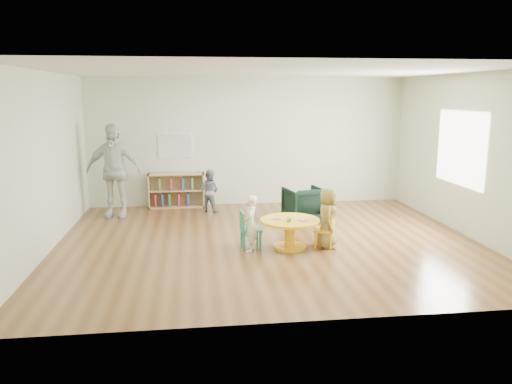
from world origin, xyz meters
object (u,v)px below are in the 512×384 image
Objects in this scene: toddler at (209,191)px; kid_chair_right at (327,229)px; armchair at (304,204)px; child_left at (250,224)px; bookshelf at (176,191)px; adult_caretaker at (114,170)px; child_right at (328,218)px; kid_chair_left at (248,228)px; activity_table at (290,228)px.

kid_chair_right is at bearing 154.90° from toddler.
child_left is at bearing 43.28° from armchair.
bookshelf is 0.64× the size of adult_caretaker.
child_right is (0.00, -0.01, 0.19)m from kid_chair_right.
bookshelf reaches higher than kid_chair_left.
kid_chair_left is 0.86× the size of armchair.
child_left reaches higher than bookshelf.
adult_caretaker is (-3.71, 2.57, 0.63)m from kid_chair_right.
armchair is 0.73× the size of child_right.
kid_chair_right is 0.64× the size of child_left.
adult_caretaker is at bearing -149.62° from bookshelf.
kid_chair_left is 2.11m from armchair.
armchair is 3.86m from adult_caretaker.
armchair is at bearing 23.37° from kid_chair_right.
kid_chair_left is at bearing -36.64° from adult_caretaker.
child_left is (1.26, -3.31, 0.08)m from bookshelf.
adult_caretaker reaches higher than kid_chair_left.
bookshelf is at bearing -146.97° from child_left.
child_right reaches higher than armchair.
toddler is (-0.55, 2.77, 0.00)m from child_left.
kid_chair_left is 0.68× the size of toddler.
toddler reaches higher than activity_table.
toddler reaches higher than armchair.
adult_caretaker reaches higher than toddler.
kid_chair_right reaches higher than activity_table.
bookshelf is 4.13m from child_right.
adult_caretaker is (-3.10, 2.54, 0.61)m from activity_table.
kid_chair_left is 3.50m from adult_caretaker.
kid_chair_left is 0.68× the size of child_left.
bookshelf is (-1.91, 3.24, 0.04)m from activity_table.
activity_table is 1.87m from armchair.
activity_table is 0.63m from child_right.
armchair is 2.23m from child_left.
child_right is at bearing -3.25° from activity_table.
child_right is (1.27, -0.13, 0.16)m from kid_chair_left.
armchair is (1.29, 1.67, -0.00)m from kid_chair_left.
kid_chair_left is 0.20m from child_left.
child_right is (2.51, -3.28, 0.13)m from bookshelf.
armchair is 1.81m from child_right.
bookshelf is (-2.51, 3.27, 0.06)m from kid_chair_right.
adult_caretaker reaches higher than bookshelf.
kid_chair_right is 0.19m from child_right.
adult_caretaker is at bearing -138.30° from kid_chair_left.
adult_caretaker is (-2.44, 2.44, 0.61)m from kid_chair_left.
toddler is at bearing -39.27° from armchair.
toddler reaches higher than kid_chair_right.
child_left reaches higher than armchair.
kid_chair_right is 4.55m from adult_caretaker.
child_left is (0.02, -0.16, 0.12)m from kid_chair_left.
child_right reaches higher than child_left.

